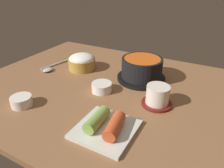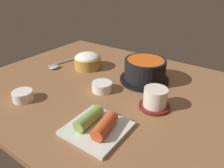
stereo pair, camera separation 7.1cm
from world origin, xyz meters
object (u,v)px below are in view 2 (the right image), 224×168
rice_bowl (88,60)px  banchan_cup_center (102,86)px  tea_cup_with_saucer (155,99)px  stone_pot (145,71)px  kimchi_plate (97,125)px  spoon (57,66)px  side_bowl_near (23,95)px

rice_bowl → banchan_cup_center: (17.31, -12.51, -1.63)cm
tea_cup_with_saucer → stone_pot: bearing=127.3°
rice_bowl → kimchi_plate: (28.84, -29.77, -1.79)cm
tea_cup_with_saucer → spoon: (-48.41, 4.23, -2.52)cm
rice_bowl → banchan_cup_center: rice_bowl is taller
rice_bowl → side_bowl_near: size_ratio=1.76×
spoon → rice_bowl: bearing=32.0°
stone_pot → kimchi_plate: bearing=-85.0°
banchan_cup_center → spoon: size_ratio=0.41×
tea_cup_with_saucer → banchan_cup_center: tea_cup_with_saucer is taller
rice_bowl → spoon: bearing=-148.0°
tea_cup_with_saucer → spoon: bearing=175.0°
rice_bowl → tea_cup_with_saucer: 38.50cm
side_bowl_near → spoon: (-11.73, 24.60, -1.06)cm
rice_bowl → banchan_cup_center: size_ratio=1.64×
banchan_cup_center → tea_cup_with_saucer: bearing=2.9°
stone_pot → tea_cup_with_saucer: size_ratio=1.94×
stone_pot → banchan_cup_center: size_ratio=2.62×
side_bowl_near → spoon: 27.28cm
kimchi_plate → rice_bowl: bearing=134.1°
kimchi_plate → spoon: kimchi_plate is taller
banchan_cup_center → kimchi_plate: kimchi_plate is taller
banchan_cup_center → kimchi_plate: 20.76cm
kimchi_plate → side_bowl_near: size_ratio=2.29×
tea_cup_with_saucer → kimchi_plate: 19.93cm
side_bowl_near → spoon: size_ratio=0.38×
rice_bowl → spoon: (-11.68, -7.31, -2.70)cm
rice_bowl → kimchi_plate: rice_bowl is taller
tea_cup_with_saucer → kimchi_plate: (-7.89, -18.23, -1.61)cm
side_bowl_near → rice_bowl: bearing=90.1°
banchan_cup_center → kimchi_plate: size_ratio=0.47×
kimchi_plate → side_bowl_near: (-28.79, -2.15, 0.15)cm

